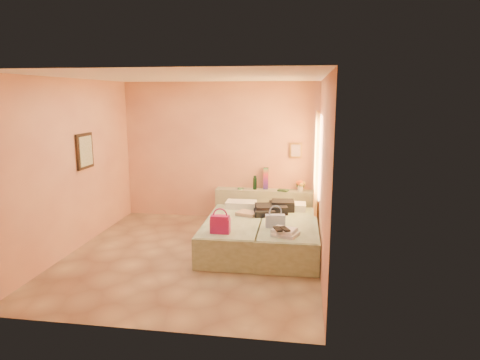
% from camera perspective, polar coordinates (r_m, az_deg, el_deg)
% --- Properties ---
extents(ground, '(4.50, 4.50, 0.00)m').
position_cam_1_polar(ground, '(7.03, -6.24, -9.93)').
color(ground, tan).
rests_on(ground, ground).
extents(room_walls, '(4.02, 4.51, 2.81)m').
position_cam_1_polar(room_walls, '(7.10, -3.77, 5.20)').
color(room_walls, '#EBAC7D').
rests_on(room_walls, ground).
extents(headboard_ledge, '(2.05, 0.30, 0.65)m').
position_cam_1_polar(headboard_ledge, '(8.74, 3.47, -3.39)').
color(headboard_ledge, '#AFB897').
rests_on(headboard_ledge, ground).
extents(bed_left, '(0.93, 2.01, 0.50)m').
position_cam_1_polar(bed_left, '(7.19, -0.80, -7.25)').
color(bed_left, '#B5D0A7').
rests_on(bed_left, ground).
extents(bed_right, '(0.93, 2.01, 0.50)m').
position_cam_1_polar(bed_right, '(7.11, 6.44, -7.56)').
color(bed_right, '#B5D0A7').
rests_on(bed_right, ground).
extents(water_bottle, '(0.10, 0.10, 0.27)m').
position_cam_1_polar(water_bottle, '(8.67, 1.99, -0.38)').
color(water_bottle, '#133621').
rests_on(water_bottle, headboard_ledge).
extents(rainbow_box, '(0.10, 0.10, 0.44)m').
position_cam_1_polar(rainbow_box, '(8.69, 3.47, 0.20)').
color(rainbow_box, '#B61662').
rests_on(rainbow_box, headboard_ledge).
extents(small_dish, '(0.15, 0.15, 0.03)m').
position_cam_1_polar(small_dish, '(8.71, 0.07, -1.13)').
color(small_dish, '#529666').
rests_on(small_dish, headboard_ledge).
extents(green_book, '(0.23, 0.19, 0.03)m').
position_cam_1_polar(green_book, '(8.57, 5.75, -1.38)').
color(green_book, '#24442B').
rests_on(green_book, headboard_ledge).
extents(flower_vase, '(0.22, 0.22, 0.26)m').
position_cam_1_polar(flower_vase, '(8.60, 8.07, -0.61)').
color(flower_vase, silver).
rests_on(flower_vase, headboard_ledge).
extents(magenta_handbag, '(0.29, 0.16, 0.27)m').
position_cam_1_polar(magenta_handbag, '(6.44, -2.65, -5.88)').
color(magenta_handbag, '#B61662').
rests_on(magenta_handbag, bed_left).
extents(khaki_garment, '(0.41, 0.37, 0.06)m').
position_cam_1_polar(khaki_garment, '(7.39, 1.01, -4.47)').
color(khaki_garment, tan).
rests_on(khaki_garment, bed_left).
extents(clothes_pile, '(0.68, 0.68, 0.18)m').
position_cam_1_polar(clothes_pile, '(7.54, 4.54, -3.73)').
color(clothes_pile, black).
rests_on(clothes_pile, bed_right).
extents(blue_handbag, '(0.32, 0.18, 0.20)m').
position_cam_1_polar(blue_handbag, '(6.75, 4.72, -5.45)').
color(blue_handbag, '#476CAA').
rests_on(blue_handbag, bed_right).
extents(towel_stack, '(0.43, 0.40, 0.10)m').
position_cam_1_polar(towel_stack, '(6.37, 6.08, -6.95)').
color(towel_stack, white).
rests_on(towel_stack, bed_right).
extents(sandal_pair, '(0.24, 0.27, 0.02)m').
position_cam_1_polar(sandal_pair, '(6.31, 5.53, -6.53)').
color(sandal_pair, black).
rests_on(sandal_pair, towel_stack).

